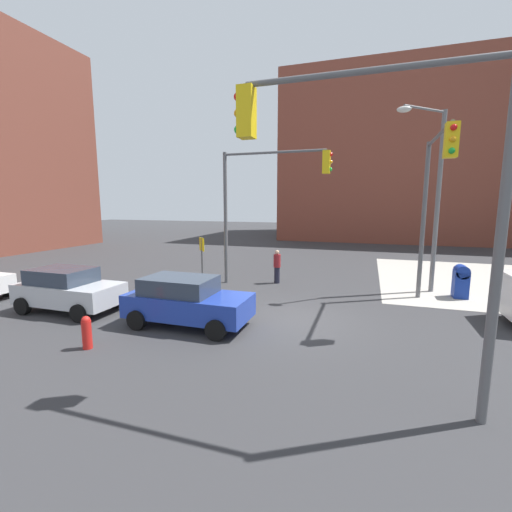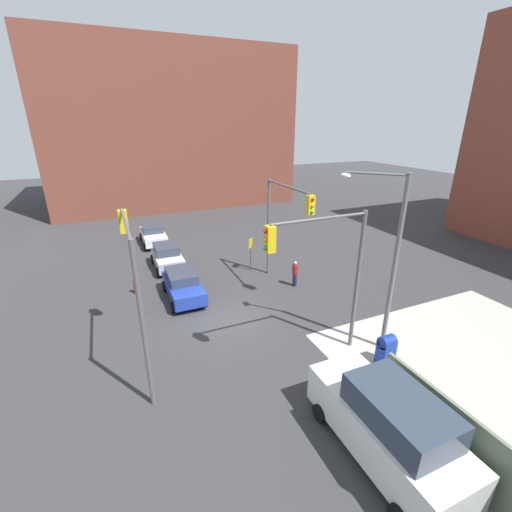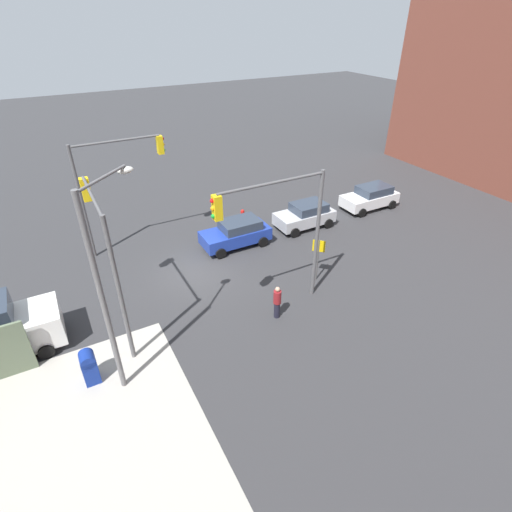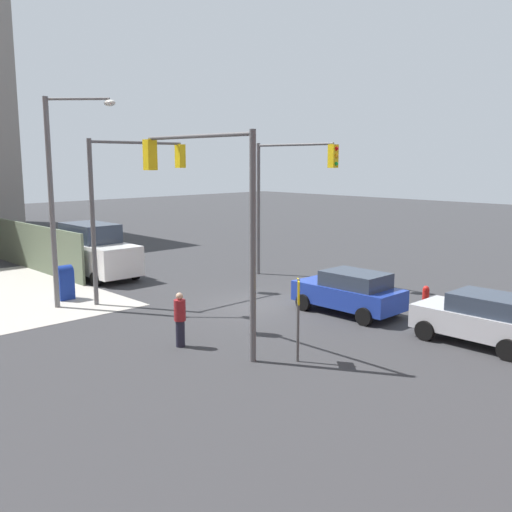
% 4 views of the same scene
% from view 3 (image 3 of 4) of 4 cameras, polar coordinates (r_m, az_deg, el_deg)
% --- Properties ---
extents(ground_plane, '(120.00, 120.00, 0.00)m').
position_cam_3_polar(ground_plane, '(22.02, -8.57, -2.42)').
color(ground_plane, '#333335').
extents(traffic_signal_nw_corner, '(5.27, 0.36, 6.50)m').
position_cam_3_polar(traffic_signal_nw_corner, '(17.07, 3.62, 5.14)').
color(traffic_signal_nw_corner, '#59595B').
rests_on(traffic_signal_nw_corner, ground).
extents(traffic_signal_se_corner, '(4.98, 0.36, 6.50)m').
position_cam_3_polar(traffic_signal_se_corner, '(23.36, -19.69, 10.86)').
color(traffic_signal_se_corner, '#59595B').
rests_on(traffic_signal_se_corner, ground).
extents(traffic_signal_ne_corner, '(0.36, 4.63, 6.50)m').
position_cam_3_polar(traffic_signal_ne_corner, '(16.53, -20.92, 1.82)').
color(traffic_signal_ne_corner, '#59595B').
rests_on(traffic_signal_ne_corner, ground).
extents(street_lamp_corner, '(2.12, 1.93, 8.00)m').
position_cam_3_polar(street_lamp_corner, '(14.05, -20.66, -3.15)').
color(street_lamp_corner, slate).
rests_on(street_lamp_corner, ground).
extents(warning_sign_two_way, '(0.48, 0.48, 2.40)m').
position_cam_3_polar(warning_sign_two_way, '(20.64, 8.88, 0.43)').
color(warning_sign_two_way, '#4C4C4C').
rests_on(warning_sign_two_way, ground).
extents(mailbox_blue, '(0.56, 0.64, 1.43)m').
position_cam_3_polar(mailbox_blue, '(16.90, -22.72, -14.32)').
color(mailbox_blue, navy).
rests_on(mailbox_blue, ground).
extents(fire_hydrant, '(0.26, 0.26, 0.94)m').
position_cam_3_polar(fire_hydrant, '(26.80, -1.93, 5.78)').
color(fire_hydrant, red).
rests_on(fire_hydrant, ground).
extents(coupe_white, '(4.09, 2.02, 1.62)m').
position_cam_3_polar(coupe_white, '(29.84, 16.03, 8.11)').
color(coupe_white, white).
rests_on(coupe_white, ground).
extents(coupe_silver, '(3.86, 2.02, 1.62)m').
position_cam_3_polar(coupe_silver, '(26.27, 7.07, 5.84)').
color(coupe_silver, '#B7BABF').
rests_on(coupe_silver, ground).
extents(sedan_blue, '(4.10, 2.02, 1.62)m').
position_cam_3_polar(sedan_blue, '(23.94, -2.80, 3.32)').
color(sedan_blue, '#1E389E').
rests_on(sedan_blue, ground).
extents(pedestrian_crossing, '(0.36, 0.36, 1.70)m').
position_cam_3_polar(pedestrian_crossing, '(18.37, 3.04, -6.53)').
color(pedestrian_crossing, maroon).
rests_on(pedestrian_crossing, ground).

